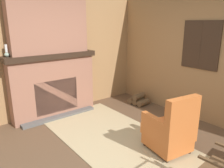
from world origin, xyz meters
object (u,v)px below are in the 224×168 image
(storage_case, at_px, (66,49))
(decorative_plate_on_mantel, at_px, (54,46))
(firewood_stack, at_px, (139,100))
(oil_lamp_vase, at_px, (7,52))
(armchair, at_px, (170,131))

(storage_case, distance_m, decorative_plate_on_mantel, 0.29)
(storage_case, bearing_deg, firewood_stack, 64.88)
(oil_lamp_vase, distance_m, decorative_plate_on_mantel, 0.96)
(storage_case, bearing_deg, decorative_plate_on_mantel, -94.16)
(armchair, height_order, firewood_stack, armchair)
(storage_case, height_order, decorative_plate_on_mantel, decorative_plate_on_mantel)
(firewood_stack, height_order, oil_lamp_vase, oil_lamp_vase)
(armchair, distance_m, firewood_stack, 2.17)
(decorative_plate_on_mantel, bearing_deg, oil_lamp_vase, -88.80)
(armchair, xyz_separation_m, firewood_stack, (-1.82, 1.14, -0.25))
(firewood_stack, bearing_deg, armchair, -32.16)
(armchair, distance_m, storage_case, 2.82)
(firewood_stack, height_order, storage_case, storage_case)
(oil_lamp_vase, bearing_deg, storage_case, 89.99)
(oil_lamp_vase, height_order, storage_case, oil_lamp_vase)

